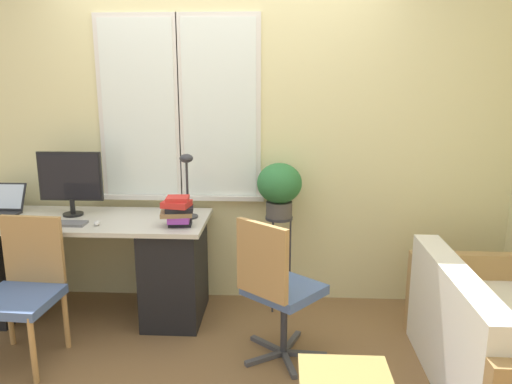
{
  "coord_description": "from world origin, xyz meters",
  "views": [
    {
      "loc": [
        0.45,
        -3.05,
        1.76
      ],
      "look_at": [
        0.28,
        0.17,
        1.0
      ],
      "focal_mm": 35.0,
      "sensor_mm": 36.0,
      "label": 1
    }
  ],
  "objects_px": {
    "keyboard": "(60,223)",
    "potted_plant": "(279,186)",
    "book_stack": "(178,211)",
    "desk_chair_wooden": "(23,288)",
    "laptop": "(0,208)",
    "monitor": "(70,180)",
    "couch_loveseat": "(501,349)",
    "folding_stool": "(345,383)",
    "plant_stand": "(279,234)",
    "office_chair_swivel": "(277,287)",
    "desk_lamp": "(187,178)",
    "mouse": "(97,223)"
  },
  "relations": [
    {
      "from": "laptop",
      "to": "book_stack",
      "type": "distance_m",
      "value": 1.39
    },
    {
      "from": "keyboard",
      "to": "desk_chair_wooden",
      "type": "xyz_separation_m",
      "value": [
        -0.08,
        -0.42,
        -0.29
      ]
    },
    {
      "from": "plant_stand",
      "to": "book_stack",
      "type": "bearing_deg",
      "value": -154.67
    },
    {
      "from": "mouse",
      "to": "couch_loveseat",
      "type": "xyz_separation_m",
      "value": [
        2.51,
        -0.63,
        -0.51
      ]
    },
    {
      "from": "monitor",
      "to": "desk_chair_wooden",
      "type": "height_order",
      "value": "monitor"
    },
    {
      "from": "plant_stand",
      "to": "folding_stool",
      "type": "distance_m",
      "value": 1.56
    },
    {
      "from": "mouse",
      "to": "desk_lamp",
      "type": "bearing_deg",
      "value": 21.48
    },
    {
      "from": "keyboard",
      "to": "potted_plant",
      "type": "distance_m",
      "value": 1.56
    },
    {
      "from": "desk_lamp",
      "to": "couch_loveseat",
      "type": "relative_size",
      "value": 0.33
    },
    {
      "from": "couch_loveseat",
      "to": "folding_stool",
      "type": "relative_size",
      "value": 3.35
    },
    {
      "from": "monitor",
      "to": "desk_chair_wooden",
      "type": "bearing_deg",
      "value": -96.13
    },
    {
      "from": "mouse",
      "to": "desk_lamp",
      "type": "relative_size",
      "value": 0.14
    },
    {
      "from": "keyboard",
      "to": "plant_stand",
      "type": "distance_m",
      "value": 1.55
    },
    {
      "from": "book_stack",
      "to": "potted_plant",
      "type": "bearing_deg",
      "value": 25.33
    },
    {
      "from": "keyboard",
      "to": "folding_stool",
      "type": "height_order",
      "value": "keyboard"
    },
    {
      "from": "desk_lamp",
      "to": "office_chair_swivel",
      "type": "height_order",
      "value": "desk_lamp"
    },
    {
      "from": "potted_plant",
      "to": "keyboard",
      "type": "bearing_deg",
      "value": -167.17
    },
    {
      "from": "couch_loveseat",
      "to": "potted_plant",
      "type": "xyz_separation_m",
      "value": [
        -1.26,
        0.97,
        0.71
      ]
    },
    {
      "from": "office_chair_swivel",
      "to": "potted_plant",
      "type": "height_order",
      "value": "potted_plant"
    },
    {
      "from": "mouse",
      "to": "plant_stand",
      "type": "distance_m",
      "value": 1.31
    },
    {
      "from": "book_stack",
      "to": "plant_stand",
      "type": "bearing_deg",
      "value": 25.33
    },
    {
      "from": "desk_chair_wooden",
      "to": "couch_loveseat",
      "type": "xyz_separation_m",
      "value": [
        2.85,
        -0.21,
        -0.21
      ]
    },
    {
      "from": "mouse",
      "to": "potted_plant",
      "type": "distance_m",
      "value": 1.31
    },
    {
      "from": "office_chair_swivel",
      "to": "desk_chair_wooden",
      "type": "bearing_deg",
      "value": 41.4
    },
    {
      "from": "laptop",
      "to": "mouse",
      "type": "xyz_separation_m",
      "value": [
        0.81,
        -0.23,
        -0.03
      ]
    },
    {
      "from": "desk_chair_wooden",
      "to": "plant_stand",
      "type": "bearing_deg",
      "value": 29.37
    },
    {
      "from": "monitor",
      "to": "keyboard",
      "type": "distance_m",
      "value": 0.35
    },
    {
      "from": "office_chair_swivel",
      "to": "folding_stool",
      "type": "bearing_deg",
      "value": 152.43
    },
    {
      "from": "desk_chair_wooden",
      "to": "folding_stool",
      "type": "bearing_deg",
      "value": -17.64
    },
    {
      "from": "book_stack",
      "to": "potted_plant",
      "type": "xyz_separation_m",
      "value": [
        0.69,
        0.33,
        0.11
      ]
    },
    {
      "from": "keyboard",
      "to": "potted_plant",
      "type": "relative_size",
      "value": 0.89
    },
    {
      "from": "office_chair_swivel",
      "to": "desk_lamp",
      "type": "bearing_deg",
      "value": -2.95
    },
    {
      "from": "desk_chair_wooden",
      "to": "laptop",
      "type": "bearing_deg",
      "value": 129.69
    },
    {
      "from": "folding_stool",
      "to": "plant_stand",
      "type": "bearing_deg",
      "value": 102.03
    },
    {
      "from": "book_stack",
      "to": "desk_chair_wooden",
      "type": "bearing_deg",
      "value": -153.96
    },
    {
      "from": "desk_lamp",
      "to": "potted_plant",
      "type": "bearing_deg",
      "value": 10.01
    },
    {
      "from": "laptop",
      "to": "office_chair_swivel",
      "type": "relative_size",
      "value": 0.34
    },
    {
      "from": "mouse",
      "to": "desk_chair_wooden",
      "type": "height_order",
      "value": "desk_chair_wooden"
    },
    {
      "from": "desk_chair_wooden",
      "to": "couch_loveseat",
      "type": "height_order",
      "value": "desk_chair_wooden"
    },
    {
      "from": "laptop",
      "to": "keyboard",
      "type": "distance_m",
      "value": 0.6
    },
    {
      "from": "monitor",
      "to": "book_stack",
      "type": "relative_size",
      "value": 1.98
    },
    {
      "from": "monitor",
      "to": "keyboard",
      "type": "xyz_separation_m",
      "value": [
        0.01,
        -0.24,
        -0.26
      ]
    },
    {
      "from": "desk_lamp",
      "to": "potted_plant",
      "type": "xyz_separation_m",
      "value": [
        0.66,
        0.12,
        -0.08
      ]
    },
    {
      "from": "monitor",
      "to": "couch_loveseat",
      "type": "height_order",
      "value": "monitor"
    },
    {
      "from": "keyboard",
      "to": "book_stack",
      "type": "bearing_deg",
      "value": 1.27
    },
    {
      "from": "desk_lamp",
      "to": "desk_chair_wooden",
      "type": "bearing_deg",
      "value": -145.05
    },
    {
      "from": "mouse",
      "to": "potted_plant",
      "type": "relative_size",
      "value": 0.16
    },
    {
      "from": "book_stack",
      "to": "desk_chair_wooden",
      "type": "relative_size",
      "value": 0.27
    },
    {
      "from": "potted_plant",
      "to": "plant_stand",
      "type": "bearing_deg",
      "value": 0.0
    },
    {
      "from": "keyboard",
      "to": "couch_loveseat",
      "type": "distance_m",
      "value": 2.88
    }
  ]
}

